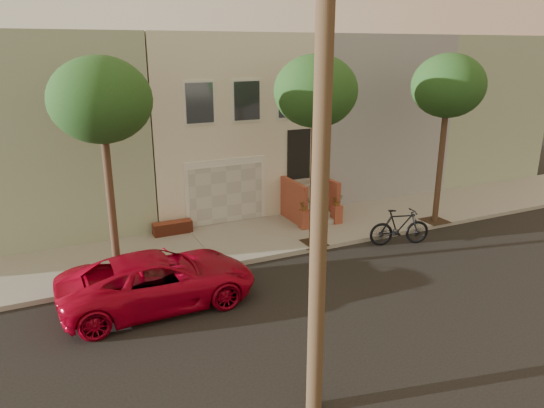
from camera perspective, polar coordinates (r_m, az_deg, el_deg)
name	(u,v)px	position (r m, az deg, el deg)	size (l,w,h in m)	color
ground	(351,303)	(14.05, 8.94, -10.99)	(90.00, 90.00, 0.00)	black
sidewalk	(268,236)	(18.25, -0.46, -3.66)	(40.00, 3.70, 0.15)	gray
house_row	(212,118)	(22.67, -6.79, 9.70)	(33.10, 11.70, 7.00)	silver
tree_left	(101,102)	(14.18, -18.85, 10.94)	(2.70, 2.57, 6.30)	#2D2116
tree_mid	(316,93)	(16.27, 4.98, 12.49)	(2.70, 2.57, 6.30)	#2D2116
tree_right	(448,87)	(19.61, 19.36, 12.42)	(2.70, 2.57, 6.30)	#2D2116
pickup_truck	(159,280)	(13.82, -12.70, -8.39)	(2.38, 5.15, 1.43)	#AE051F
motorcycle	(400,227)	(18.03, 14.28, -2.54)	(0.61, 2.16, 1.30)	black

